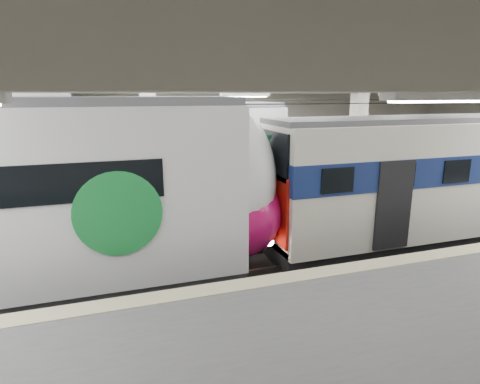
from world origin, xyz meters
name	(u,v)px	position (x,y,z in m)	size (l,w,h in m)	color
station_hall	(295,167)	(0.00, -1.74, 3.24)	(36.00, 24.00, 5.75)	black
modern_emu	(5,205)	(-6.75, 0.00, 2.41)	(15.47, 3.19, 4.91)	white
older_rer	(443,176)	(6.48, 0.00, 2.24)	(12.87, 2.84, 4.27)	silver
far_train	(98,164)	(-4.70, 5.50, 2.39)	(14.66, 3.55, 4.62)	white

